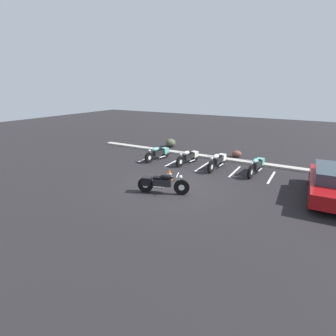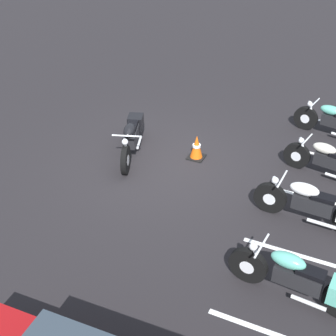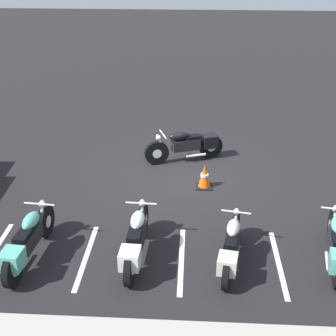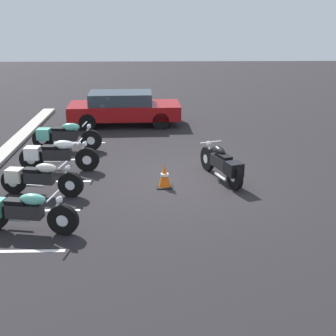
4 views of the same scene
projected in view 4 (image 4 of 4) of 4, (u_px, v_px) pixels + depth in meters
name	position (u px, v px, depth m)	size (l,w,h in m)	color
ground	(190.00, 179.00, 12.57)	(60.00, 60.00, 0.00)	black
motorcycle_black_featured	(222.00, 164.00, 12.33)	(2.18, 1.00, 0.89)	black
parked_bike_0	(22.00, 211.00, 9.48)	(0.74, 2.14, 0.85)	black
parked_bike_1	(37.00, 178.00, 11.37)	(0.72, 2.08, 0.82)	black
parked_bike_2	(55.00, 155.00, 13.09)	(0.63, 2.26, 0.89)	black
parked_bike_3	(63.00, 136.00, 15.04)	(0.64, 2.26, 0.89)	black
car_red	(124.00, 108.00, 18.27)	(1.97, 4.37, 1.29)	black
traffic_cone	(165.00, 176.00, 11.93)	(0.40, 0.40, 0.61)	black
stall_line_0	(9.00, 251.00, 8.82)	(0.10, 2.10, 0.00)	white
stall_line_1	(34.00, 210.00, 10.61)	(0.10, 2.10, 0.00)	white
stall_line_2	(51.00, 181.00, 12.40)	(0.10, 2.10, 0.00)	white
stall_line_3	(64.00, 160.00, 14.19)	(0.10, 2.10, 0.00)	white
stall_line_4	(74.00, 143.00, 15.98)	(0.10, 2.10, 0.00)	white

